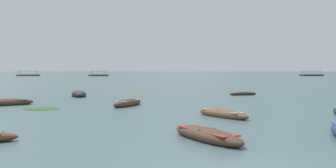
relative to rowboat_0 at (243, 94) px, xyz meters
name	(u,v)px	position (x,y,z in m)	size (l,w,h in m)	color
ground_plane	(157,71)	(-6.83, 1470.19, -0.14)	(6000.00, 6000.00, 0.00)	#476066
mountain_2	(52,20)	(-517.63, 1876.47, 250.16)	(1379.84, 1379.84, 500.60)	slate
mountain_3	(251,35)	(479.05, 1956.32, 184.47)	(935.82, 935.82, 369.20)	slate
rowboat_0	(243,94)	(0.00, 0.00, 0.00)	(3.17, 1.81, 0.42)	#2D2826
rowboat_1	(207,135)	(-6.98, -25.31, 0.04)	(2.74, 4.05, 0.55)	#4C3323
rowboat_2	(4,103)	(-19.73, -11.03, 0.06)	(4.19, 3.44, 0.61)	#4C3323
rowboat_5	(79,94)	(-16.34, -1.29, 0.08)	(2.35, 4.45, 0.70)	#2D2826
rowboat_6	(223,114)	(-5.23, -18.41, 0.03)	(2.79, 3.90, 0.54)	brown
rowboat_9	(128,103)	(-10.83, -11.67, 0.05)	(2.39, 3.95, 0.61)	#4C3323
ferry_0	(99,75)	(-35.03, 137.20, 0.31)	(9.23, 5.81, 2.54)	brown
ferry_1	(28,75)	(-67.23, 139.49, 0.31)	(10.35, 4.71, 2.54)	brown
ferry_2	(311,75)	(62.69, 137.79, 0.31)	(10.68, 5.94, 2.54)	navy
weed_patch_1	(42,109)	(-16.23, -13.84, -0.14)	(2.32, 2.40, 0.14)	#2D5628
weed_patch_2	(139,96)	(-10.50, -1.35, -0.14)	(1.54, 2.64, 0.14)	#477033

